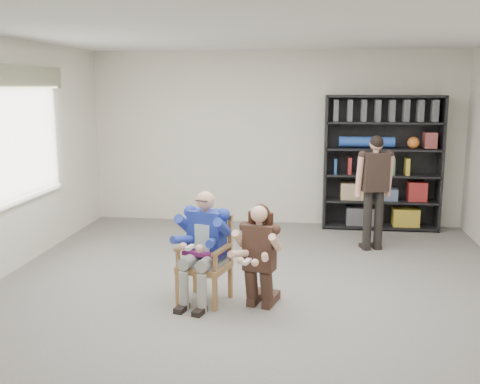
% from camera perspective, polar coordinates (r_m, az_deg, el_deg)
% --- Properties ---
extents(room_shell, '(6.00, 7.00, 2.80)m').
position_cam_1_polar(room_shell, '(5.70, 1.24, 2.30)').
color(room_shell, silver).
rests_on(room_shell, ground).
extents(floor, '(6.00, 7.00, 0.01)m').
position_cam_1_polar(floor, '(6.07, 1.19, -10.89)').
color(floor, slate).
rests_on(floor, ground).
extents(window_left, '(0.16, 2.00, 1.75)m').
position_cam_1_polar(window_left, '(7.52, -20.96, 5.40)').
color(window_left, white).
rests_on(window_left, room_shell).
extents(armchair, '(0.64, 0.63, 0.91)m').
position_cam_1_polar(armchair, '(5.89, -3.66, -6.87)').
color(armchair, olive).
rests_on(armchair, floor).
extents(seated_man, '(0.68, 0.82, 1.19)m').
position_cam_1_polar(seated_man, '(5.85, -3.67, -5.59)').
color(seated_man, '#23418F').
rests_on(seated_man, floor).
extents(kneeling_woman, '(0.63, 0.82, 1.09)m').
position_cam_1_polar(kneeling_woman, '(5.68, 1.90, -6.63)').
color(kneeling_woman, '#36281E').
rests_on(kneeling_woman, floor).
extents(bookshelf, '(1.80, 0.38, 2.10)m').
position_cam_1_polar(bookshelf, '(9.04, 14.23, 2.86)').
color(bookshelf, black).
rests_on(bookshelf, floor).
extents(standing_man, '(0.55, 0.41, 1.59)m').
position_cam_1_polar(standing_man, '(7.86, 13.47, -0.13)').
color(standing_man, black).
rests_on(standing_man, floor).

